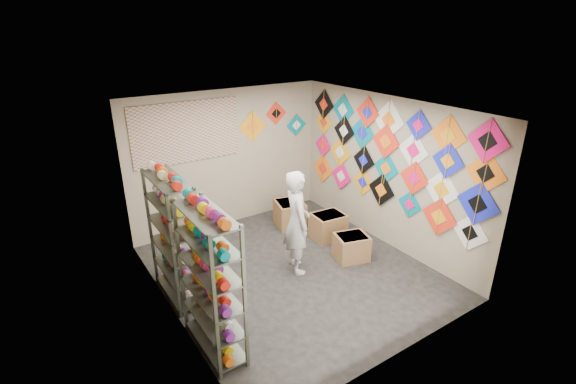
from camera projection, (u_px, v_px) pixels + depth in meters
ground at (293, 271)px, 6.92m from camera, size 4.50×4.50×0.00m
room_walls at (293, 179)px, 6.29m from camera, size 4.50×4.50×4.50m
shelf_rack_front at (211, 283)px, 4.99m from camera, size 0.40×1.10×1.90m
shelf_rack_back at (174, 239)px, 5.99m from camera, size 0.40×1.10×1.90m
string_spools at (190, 252)px, 5.46m from camera, size 0.12×2.36×0.12m
kite_wall_display at (389, 157)px, 7.25m from camera, size 0.06×4.27×2.07m
back_wall_kites at (271, 123)px, 8.40m from camera, size 1.62×0.02×0.79m
poster at (187, 132)px, 7.47m from camera, size 2.00×0.01×1.10m
shopkeeper at (297, 222)px, 6.67m from camera, size 0.87×0.77×1.74m
carton_a at (351, 247)px, 7.21m from camera, size 0.64×0.58×0.45m
carton_b at (328, 226)px, 7.91m from camera, size 0.64×0.54×0.49m
carton_c at (290, 214)px, 8.38m from camera, size 0.66×0.70×0.51m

